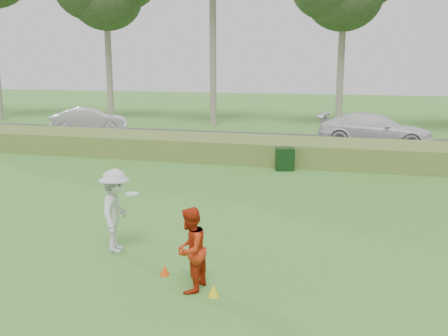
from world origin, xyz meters
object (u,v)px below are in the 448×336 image
(player_white, at_px, (116,211))
(utility_cabinet, at_px, (285,159))
(player_red, at_px, (190,250))
(cone_yellow, at_px, (213,290))
(cone_orange, at_px, (165,270))
(car_right, at_px, (375,130))
(car_mid, at_px, (89,120))

(player_white, bearing_deg, utility_cabinet, -27.17)
(player_red, distance_m, cone_yellow, 0.82)
(cone_orange, bearing_deg, car_right, 76.17)
(cone_yellow, relative_size, car_mid, 0.05)
(player_red, distance_m, utility_cabinet, 10.76)
(player_white, relative_size, player_red, 1.18)
(player_white, height_order, car_mid, player_white)
(player_white, xyz_separation_m, cone_yellow, (2.66, -1.54, -0.80))
(cone_orange, height_order, car_right, car_right)
(player_white, distance_m, cone_yellow, 3.18)
(player_red, bearing_deg, car_mid, -139.58)
(utility_cabinet, bearing_deg, car_right, 45.87)
(cone_yellow, bearing_deg, car_mid, 125.66)
(cone_orange, height_order, cone_yellow, cone_yellow)
(car_right, bearing_deg, utility_cabinet, 158.32)
(cone_yellow, bearing_deg, car_right, 80.29)
(player_red, relative_size, car_mid, 0.36)
(car_mid, bearing_deg, cone_orange, -170.85)
(cone_yellow, bearing_deg, cone_orange, 152.67)
(cone_yellow, bearing_deg, player_white, 149.94)
(player_red, xyz_separation_m, utility_cabinet, (0.07, 10.76, -0.34))
(player_red, relative_size, cone_orange, 7.55)
(cone_orange, distance_m, cone_yellow, 1.32)
(utility_cabinet, height_order, car_mid, car_mid)
(utility_cabinet, bearing_deg, cone_yellow, -104.98)
(cone_yellow, distance_m, utility_cabinet, 10.90)
(cone_orange, relative_size, cone_yellow, 0.89)
(player_white, xyz_separation_m, cone_orange, (1.50, -0.94, -0.81))
(player_red, bearing_deg, cone_orange, -118.76)
(cone_yellow, height_order, car_right, car_right)
(cone_yellow, relative_size, utility_cabinet, 0.27)
(car_right, bearing_deg, cone_yellow, 175.65)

